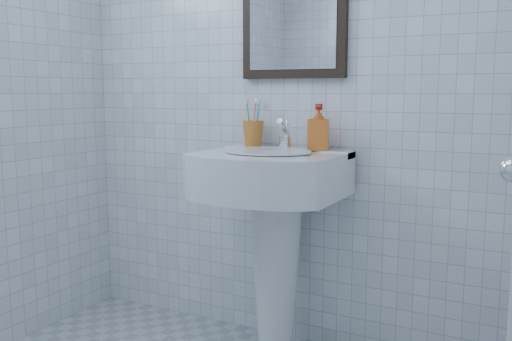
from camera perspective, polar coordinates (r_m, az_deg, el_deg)
The scene contains 6 objects.
wall_back at distance 2.65m, azimuth 2.87°, elevation 9.38°, with size 2.20×0.02×2.50m, color white.
washbasin at distance 2.50m, azimuth 1.76°, elevation -4.86°, with size 0.61×0.45×0.94m.
faucet at distance 2.55m, azimuth 2.90°, elevation 3.43°, with size 0.06×0.12×0.14m.
toothbrush_cup at distance 2.65m, azimuth -0.28°, elevation 3.72°, with size 0.10×0.10×0.12m, color #BE6723, non-canonical shape.
soap_dispenser at distance 2.49m, azimuth 6.27°, elevation 4.32°, with size 0.09×0.09×0.20m, color #CA4413.
wall_mirror at distance 2.64m, azimuth 3.77°, elevation 15.92°, with size 0.50×0.04×0.62m.
Camera 1 is at (1.13, -1.20, 1.18)m, focal length 40.00 mm.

